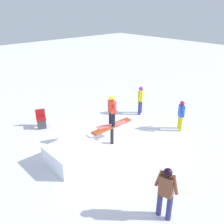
% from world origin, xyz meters
% --- Properties ---
extents(ground_plane, '(60.00, 60.00, 0.00)m').
position_xyz_m(ground_plane, '(0.00, 0.00, 0.00)').
color(ground_plane, white).
extents(rail_feature, '(2.01, 0.29, 0.86)m').
position_xyz_m(rail_feature, '(0.00, 0.00, 0.71)').
color(rail_feature, black).
rests_on(rail_feature, ground).
extents(snow_kicker_ramp, '(1.80, 1.51, 0.69)m').
position_xyz_m(snow_kicker_ramp, '(-1.98, -0.01, 0.35)').
color(snow_kicker_ramp, white).
rests_on(snow_kicker_ramp, ground).
extents(main_rider_on_rail, '(1.35, 0.73, 1.31)m').
position_xyz_m(main_rider_on_rail, '(0.00, 0.00, 1.51)').
color(main_rider_on_rail, '#E56960').
rests_on(main_rider_on_rail, rail_feature).
extents(bystander_blue, '(0.44, 0.51, 1.45)m').
position_xyz_m(bystander_blue, '(3.21, -1.23, 0.81)').
color(bystander_blue, yellow).
rests_on(bystander_blue, ground).
extents(bystander_yellow, '(0.61, 0.36, 1.52)m').
position_xyz_m(bystander_yellow, '(3.23, 1.27, 0.85)').
color(bystander_yellow, navy).
rests_on(bystander_yellow, ground).
extents(bystander_brown, '(0.29, 0.69, 1.63)m').
position_xyz_m(bystander_brown, '(-1.65, -3.90, 0.92)').
color(bystander_brown, navy).
rests_on(bystander_brown, ground).
extents(folding_chair, '(0.58, 0.58, 0.88)m').
position_xyz_m(folding_chair, '(-1.45, 3.42, 0.41)').
color(folding_chair, '#3F3F44').
rests_on(folding_chair, ground).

